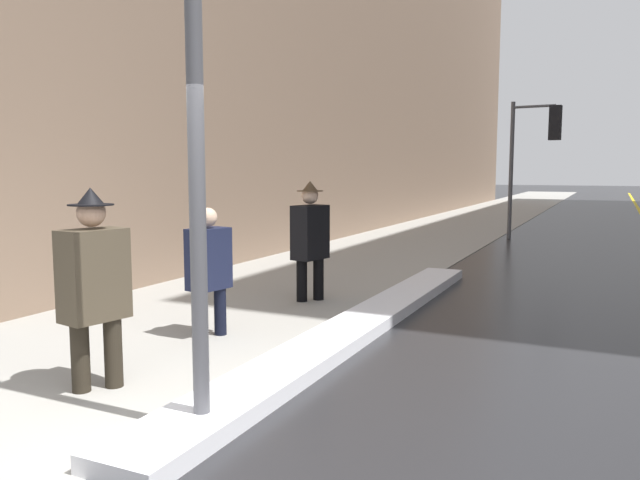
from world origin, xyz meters
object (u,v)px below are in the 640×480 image
pedestrian_in_glasses (310,236)px  pedestrian_in_fedora (94,281)px  traffic_light_near (538,140)px  pedestrian_nearside (209,266)px

pedestrian_in_glasses → pedestrian_in_fedora: bearing=10.7°
pedestrian_in_fedora → pedestrian_in_glasses: (0.04, 4.12, -0.00)m
traffic_light_near → pedestrian_in_fedora: size_ratio=2.12×
pedestrian_in_fedora → pedestrian_nearside: (-0.14, 1.87, -0.14)m
pedestrian_in_glasses → traffic_light_near: bearing=179.2°
pedestrian_in_fedora → pedestrian_in_glasses: 4.12m
pedestrian_nearside → pedestrian_in_glasses: pedestrian_in_glasses is taller
pedestrian_in_fedora → pedestrian_in_glasses: pedestrian_in_fedora is taller
traffic_light_near → pedestrian_nearside: bearing=-95.2°
traffic_light_near → pedestrian_nearside: size_ratio=2.51×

